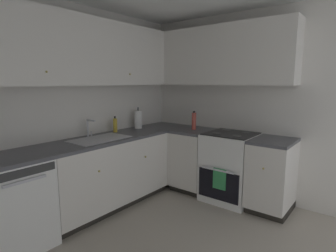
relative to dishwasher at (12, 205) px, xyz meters
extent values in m
cube|color=silver|center=(0.71, 0.33, 0.81)|extent=(3.80, 0.05, 2.47)
cube|color=silver|center=(2.58, -1.48, 0.81)|extent=(0.05, 3.67, 2.47)
cube|color=white|center=(0.00, 0.00, 0.00)|extent=(0.60, 0.60, 0.85)
cube|color=#333333|center=(0.00, -0.30, 0.38)|extent=(0.55, 0.01, 0.07)
cube|color=silver|center=(0.00, -0.32, 0.31)|extent=(0.36, 0.02, 0.02)
cube|color=silver|center=(1.13, 0.00, 0.04)|extent=(1.65, 0.60, 0.76)
cube|color=black|center=(1.13, 0.03, -0.38)|extent=(1.65, 0.54, 0.09)
sphere|color=tan|center=(0.77, -0.31, 0.19)|extent=(0.02, 0.02, 0.02)
sphere|color=tan|center=(1.50, -0.31, 0.19)|extent=(0.02, 0.02, 0.02)
cube|color=#4C4C51|center=(1.13, 0.00, 0.44)|extent=(2.86, 0.60, 0.03)
cube|color=silver|center=(2.26, -0.55, 0.04)|extent=(0.60, 0.49, 0.76)
cube|color=black|center=(2.29, -0.55, -0.38)|extent=(0.54, 0.49, 0.09)
cube|color=silver|center=(2.26, -1.66, 0.04)|extent=(0.60, 0.46, 0.76)
cube|color=black|center=(2.29, -1.66, -0.38)|extent=(0.54, 0.46, 0.09)
sphere|color=tan|center=(1.95, -1.66, 0.19)|extent=(0.02, 0.02, 0.02)
cube|color=#4C4C51|center=(2.26, -0.55, 0.44)|extent=(0.60, 0.49, 0.03)
cube|color=#4C4C51|center=(2.26, -1.66, 0.44)|extent=(0.60, 0.46, 0.03)
cube|color=white|center=(2.28, -1.11, 0.02)|extent=(0.64, 0.62, 0.89)
cube|color=black|center=(1.95, -1.11, -0.14)|extent=(0.02, 0.55, 0.37)
cube|color=silver|center=(1.93, -1.11, 0.06)|extent=(0.02, 0.43, 0.02)
cube|color=black|center=(2.28, -1.11, 0.47)|extent=(0.59, 0.60, 0.01)
cube|color=white|center=(2.58, -1.11, 0.54)|extent=(0.03, 0.60, 0.15)
cylinder|color=#4C4C4C|center=(2.14, -1.25, 0.48)|extent=(0.11, 0.11, 0.01)
cylinder|color=#4C4C4C|center=(2.14, -0.98, 0.48)|extent=(0.11, 0.11, 0.01)
cylinder|color=#4C4C4C|center=(2.42, -1.25, 0.48)|extent=(0.11, 0.11, 0.01)
cylinder|color=#4C4C4C|center=(2.42, -0.98, 0.48)|extent=(0.11, 0.11, 0.01)
cube|color=#338C4C|center=(1.93, -1.14, -0.05)|extent=(0.02, 0.17, 0.26)
cube|color=silver|center=(0.97, 0.14, 1.48)|extent=(2.54, 0.32, 0.77)
sphere|color=tan|center=(0.41, -0.03, 1.23)|extent=(0.02, 0.02, 0.02)
sphere|color=tan|center=(1.53, -0.03, 1.23)|extent=(0.02, 0.02, 0.02)
cube|color=silver|center=(2.40, -0.77, 1.48)|extent=(0.32, 2.14, 0.77)
cube|color=#B7B7BC|center=(1.01, -0.03, 0.47)|extent=(0.68, 0.40, 0.01)
cube|color=gray|center=(1.01, -0.03, 0.42)|extent=(0.63, 0.36, 0.09)
cube|color=#99999E|center=(1.01, -0.03, 0.43)|extent=(0.02, 0.35, 0.06)
cylinder|color=silver|center=(1.01, 0.20, 0.57)|extent=(0.02, 0.02, 0.22)
cylinder|color=silver|center=(1.01, 0.13, 0.67)|extent=(0.02, 0.15, 0.02)
cylinder|color=silver|center=(1.06, 0.20, 0.49)|extent=(0.02, 0.02, 0.06)
cylinder|color=gold|center=(1.43, 0.18, 0.55)|extent=(0.05, 0.05, 0.19)
cylinder|color=#262626|center=(1.43, 0.18, 0.66)|extent=(0.02, 0.02, 0.03)
cylinder|color=white|center=(1.86, 0.16, 0.59)|extent=(0.11, 0.11, 0.26)
cylinder|color=#3F3F3F|center=(1.86, 0.16, 0.61)|extent=(0.02, 0.02, 0.32)
cylinder|color=#BF4C3F|center=(2.26, -0.55, 0.58)|extent=(0.06, 0.06, 0.24)
cylinder|color=black|center=(2.26, -0.55, 0.71)|extent=(0.03, 0.03, 0.02)
camera|label=1|loc=(-0.99, -2.63, 1.14)|focal=29.27mm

